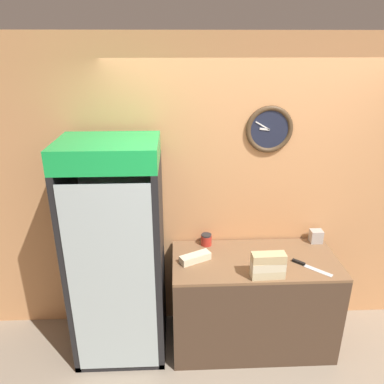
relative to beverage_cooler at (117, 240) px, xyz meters
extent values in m
cube|color=tan|center=(1.17, 0.33, 0.28)|extent=(5.20, 0.06, 2.70)
torus|color=#4C3823|center=(1.29, 0.29, 0.87)|extent=(0.40, 0.04, 0.40)
cylinder|color=#1E2338|center=(1.29, 0.29, 0.87)|extent=(0.33, 0.01, 0.33)
cube|color=white|center=(1.25, 0.28, 0.87)|extent=(0.09, 0.01, 0.03)
cube|color=white|center=(1.23, 0.28, 0.90)|extent=(0.13, 0.01, 0.08)
cube|color=#4C3828|center=(1.17, -0.05, -0.64)|extent=(1.42, 0.67, 0.86)
cube|color=brown|center=(1.17, -0.05, -0.19)|extent=(1.42, 0.67, 0.02)
cube|color=black|center=(0.00, 0.26, -0.18)|extent=(0.76, 0.04, 1.77)
cube|color=black|center=(-0.35, -0.04, -0.18)|extent=(0.05, 0.66, 1.77)
cube|color=black|center=(0.36, -0.04, -0.18)|extent=(0.05, 0.66, 1.77)
cube|color=black|center=(0.00, -0.04, -1.04)|extent=(0.76, 0.66, 0.05)
cube|color=white|center=(0.00, 0.24, -0.18)|extent=(0.66, 0.02, 1.67)
cube|color=silver|center=(0.00, -0.38, -0.18)|extent=(0.66, 0.01, 1.67)
cube|color=green|center=(0.00, -0.08, 0.79)|extent=(0.76, 0.59, 0.18)
cube|color=silver|center=(0.00, -0.06, -0.65)|extent=(0.64, 0.54, 0.01)
cube|color=silver|center=(0.00, -0.06, -0.33)|extent=(0.64, 0.54, 0.01)
cube|color=silver|center=(0.00, -0.06, -0.01)|extent=(0.64, 0.54, 0.01)
cube|color=silver|center=(0.00, -0.06, 0.30)|extent=(0.64, 0.54, 0.01)
cylinder|color=gold|center=(0.03, -0.29, 0.40)|extent=(0.06, 0.06, 0.17)
cylinder|color=gold|center=(0.03, -0.29, 0.52)|extent=(0.02, 0.02, 0.07)
cylinder|color=#B2BCCC|center=(-0.21, -0.28, 0.40)|extent=(0.08, 0.08, 0.18)
cylinder|color=#B2BCCC|center=(-0.21, -0.28, 0.53)|extent=(0.03, 0.03, 0.08)
cylinder|color=#B2231E|center=(0.17, -0.29, -0.27)|extent=(0.06, 0.06, 0.12)
cylinder|color=#B2231E|center=(0.17, -0.29, -0.18)|extent=(0.02, 0.02, 0.05)
cylinder|color=orange|center=(-0.04, -0.28, -0.27)|extent=(0.08, 0.08, 0.11)
cylinder|color=orange|center=(-0.04, -0.28, -0.19)|extent=(0.03, 0.03, 0.05)
cylinder|color=#72337F|center=(-0.12, -0.29, 0.39)|extent=(0.06, 0.06, 0.16)
cylinder|color=#72337F|center=(-0.12, -0.29, 0.51)|extent=(0.03, 0.03, 0.07)
cylinder|color=#B2231E|center=(-0.21, -0.28, 0.08)|extent=(0.08, 0.08, 0.17)
cylinder|color=#B2231E|center=(-0.21, -0.28, 0.20)|extent=(0.03, 0.03, 0.07)
cylinder|color=navy|center=(0.01, -0.29, 0.07)|extent=(0.06, 0.06, 0.16)
cylinder|color=navy|center=(0.01, -0.29, 0.18)|extent=(0.02, 0.02, 0.07)
cube|color=beige|center=(1.21, -0.32, -0.15)|extent=(0.27, 0.11, 0.07)
cube|color=beige|center=(1.21, -0.32, -0.08)|extent=(0.27, 0.11, 0.07)
cube|color=tan|center=(1.21, -0.32, -0.01)|extent=(0.27, 0.11, 0.07)
cube|color=beige|center=(0.66, -0.06, -0.15)|extent=(0.28, 0.20, 0.06)
cube|color=silver|center=(1.65, -0.25, -0.18)|extent=(0.20, 0.19, 0.00)
cube|color=black|center=(1.52, -0.13, -0.17)|extent=(0.10, 0.10, 0.02)
cylinder|color=#B72D23|center=(0.77, 0.21, -0.14)|extent=(0.10, 0.10, 0.09)
cylinder|color=#262628|center=(0.77, 0.21, -0.08)|extent=(0.09, 0.09, 0.01)
cube|color=#B7B2AD|center=(1.79, 0.21, -0.12)|extent=(0.11, 0.09, 0.12)
camera|label=1|loc=(0.51, -2.78, 1.56)|focal=35.00mm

